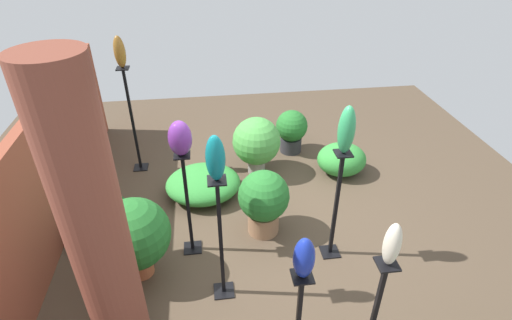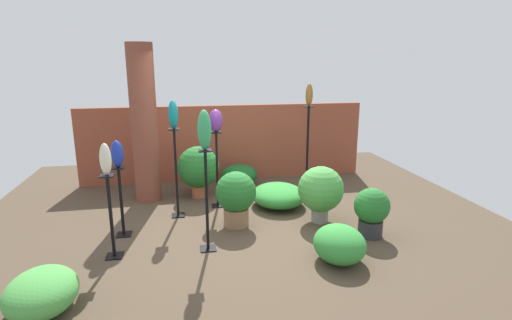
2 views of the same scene
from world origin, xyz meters
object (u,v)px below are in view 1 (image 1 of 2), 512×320
Objects in this scene: art_vase_ivory at (392,244)px; potted_plant_front_left at (256,142)px; potted_plant_mid_left at (264,200)px; art_vase_cobalt at (304,258)px; art_vase_teal at (215,158)px; pedestal_violet at (188,209)px; potted_plant_mid_right at (134,235)px; pedestal_jade at (335,211)px; potted_plant_front_right at (292,129)px; pedestal_teal at (221,245)px; art_vase_violet at (180,138)px; art_vase_jade at (346,130)px; brick_pillar at (98,237)px; art_vase_bronze at (120,52)px; pedestal_bronze at (133,125)px; pedestal_ivory at (375,313)px.

art_vase_ivory is 3.02m from potted_plant_front_left.
art_vase_cobalt is at bearing -178.40° from potted_plant_mid_left.
art_vase_teal is at bearing 163.63° from potted_plant_front_left.
potted_plant_mid_right is at bearing 117.84° from pedestal_violet.
potted_plant_mid_right is at bearing 60.77° from art_vase_ivory.
potted_plant_front_right is at bearing -0.46° from pedestal_jade.
pedestal_teal is 3.81× the size of art_vase_violet.
art_vase_cobalt reaches higher than pedestal_violet.
art_vase_teal is (-0.00, -0.00, 0.95)m from pedestal_teal.
art_vase_jade is at bearing -99.99° from pedestal_violet.
potted_plant_front_left is (1.45, -0.93, -0.08)m from pedestal_violet.
brick_pillar is 1.21m from pedestal_teal.
art_vase_cobalt is at bearing -142.40° from pedestal_teal.
potted_plant_mid_left is at bearing 56.10° from pedestal_jade.
potted_plant_mid_right is at bearing 51.88° from art_vase_cobalt.
art_vase_bronze reaches higher than art_vase_cobalt.
brick_pillar is at bearing 154.23° from art_vase_violet.
potted_plant_mid_left is at bearing -46.11° from brick_pillar.
art_vase_teal is at bearing -113.55° from potted_plant_mid_right.
pedestal_violet is 2.50m from potted_plant_front_right.
pedestal_bronze is at bearing 6.39° from potted_plant_mid_right.
potted_plant_front_left is at bearing -16.37° from pedestal_teal.
art_vase_violet reaches higher than potted_plant_front_left.
art_vase_jade is 1.37m from potted_plant_mid_left.
art_vase_teal is (0.74, 0.57, 0.43)m from art_vase_cobalt.
pedestal_bronze is at bearing 23.21° from art_vase_violet.
potted_plant_front_right is (3.38, -0.03, -0.86)m from art_vase_ivory.
potted_plant_mid_right reaches higher than potted_plant_mid_left.
art_vase_teal is at bearing 154.74° from potted_plant_front_right.
pedestal_bronze is at bearing 35.39° from art_vase_ivory.
pedestal_teal is at bearing 14.04° from art_vase_teal.
brick_pillar is 2.27m from art_vase_jade.
pedestal_bronze is at bearing 35.39° from pedestal_ivory.
art_vase_bronze is at bearing 0.00° from pedestal_bronze.
art_vase_bronze reaches higher than art_vase_teal.
pedestal_bronze reaches higher than pedestal_violet.
pedestal_violet is at bearing 80.01° from pedestal_jade.
art_vase_jade reaches higher than pedestal_ivory.
art_vase_bronze is (3.20, 2.27, 1.26)m from pedestal_ivory.
brick_pillar is at bearing -175.93° from art_vase_bronze.
art_vase_violet reaches higher than potted_plant_front_right.
art_vase_cobalt is (-1.39, -0.88, -0.27)m from art_vase_violet.
pedestal_jade is 3.60× the size of art_vase_cobalt.
art_vase_teal is at bearing 57.12° from pedestal_ivory.
pedestal_ivory reaches higher than potted_plant_mid_left.
brick_pillar reaches higher than art_vase_bronze.
art_vase_teal is at bearing 107.37° from art_vase_jade.
art_vase_violet is at bearing 80.01° from pedestal_jade.
pedestal_bronze is (1.77, 0.76, 0.14)m from pedestal_violet.
art_vase_violet is 0.43× the size of potted_plant_front_left.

